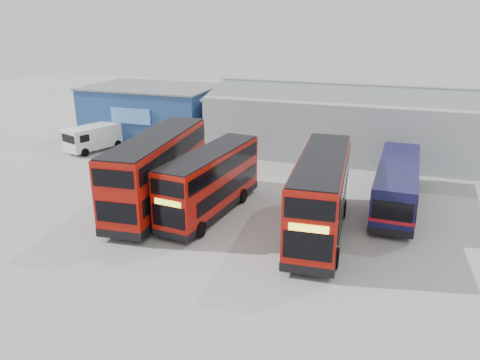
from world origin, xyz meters
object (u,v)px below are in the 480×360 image
Objects in this scene: double_decker_left at (158,172)px; office_block at (153,112)px; panel_van at (94,137)px; double_decker_right at (320,196)px; single_decker_blue at (397,185)px; maintenance_shed at (387,123)px; double_decker_centre at (211,183)px.

office_block is at bearing -64.99° from double_decker_left.
office_block reaches higher than panel_van.
office_block is 1.15× the size of double_decker_right.
office_block reaches higher than single_decker_blue.
single_decker_blue is (1.17, -12.89, -1.18)m from maintenance_shed.
double_decker_centre is 0.89× the size of double_decker_right.
office_block reaches higher than double_decker_left.
double_decker_left is 15.42m from panel_van.
double_decker_left is 1.05× the size of single_decker_blue.
double_decker_centre reaches higher than single_decker_blue.
double_decker_right reaches higher than single_decker_blue.
double_decker_right is at bearing -4.99° from panel_van.
double_decker_left reaches higher than double_decker_centre.
double_decker_right is at bearing 0.41° from double_decker_centre.
maintenance_shed is (22.00, 2.01, 0.02)m from office_block.
double_decker_centre is 11.80m from single_decker_blue.
office_block is 25.63m from single_decker_blue.
single_decker_blue is at bearing -84.81° from maintenance_shed.
double_decker_centre is at bearing -51.61° from office_block.
double_decker_left is at bearing -171.79° from double_decker_centre.
office_block is 6.61m from panel_van.
panel_van is (-15.26, 9.82, -0.72)m from double_decker_centre.
double_decker_right is at bearing 55.49° from single_decker_blue.
office_block is 22.09m from maintenance_shed.
panel_van is at bearing -44.59° from double_decker_left.
panel_van is at bearing -116.42° from office_block.
maintenance_shed reaches higher than double_decker_centre.
double_decker_left reaches higher than panel_van.
double_decker_centre is at bearing 170.51° from double_decker_right.
double_decker_centre is (12.37, -15.62, -0.60)m from office_block.
office_block is 0.40× the size of maintenance_shed.
office_block reaches higher than double_decker_centre.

